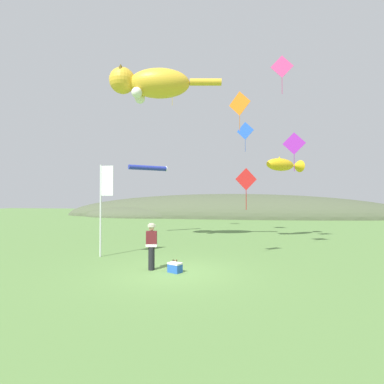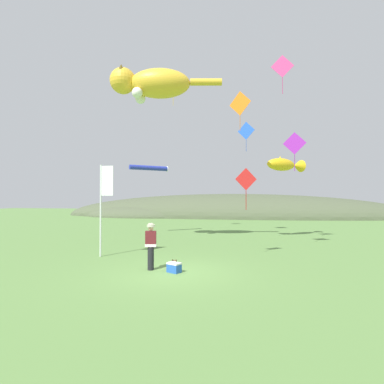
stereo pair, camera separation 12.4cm
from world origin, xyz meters
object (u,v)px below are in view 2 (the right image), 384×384
(kite_diamond_orange, at_px, (240,104))
(kite_diamond_pink, at_px, (282,67))
(kite_tube_streamer, at_px, (149,168))
(kite_diamond_blue, at_px, (246,131))
(kite_diamond_gold, at_px, (173,87))
(kite_diamond_violet, at_px, (295,144))
(kite_spool, at_px, (174,262))
(kite_diamond_red, at_px, (246,180))
(kite_fish_windsock, at_px, (285,165))
(festival_attendant, at_px, (151,245))
(kite_giant_cat, at_px, (152,84))
(festival_banner_pole, at_px, (104,196))
(picnic_cooler, at_px, (174,267))

(kite_diamond_orange, distance_m, kite_diamond_pink, 2.95)
(kite_tube_streamer, bearing_deg, kite_diamond_blue, 9.20)
(kite_diamond_gold, distance_m, kite_diamond_violet, 12.32)
(kite_spool, xyz_separation_m, kite_tube_streamer, (-4.46, 9.85, 4.91))
(kite_tube_streamer, xyz_separation_m, kite_diamond_red, (7.32, -7.66, -1.44))
(kite_fish_windsock, relative_size, kite_diamond_blue, 1.31)
(festival_attendant, xyz_separation_m, kite_diamond_violet, (6.12, 5.90, 4.72))
(kite_diamond_gold, height_order, kite_diamond_red, kite_diamond_gold)
(kite_giant_cat, bearing_deg, kite_diamond_orange, 5.27)
(kite_spool, relative_size, festival_banner_pole, 0.06)
(kite_diamond_blue, bearing_deg, kite_diamond_gold, 174.72)
(kite_diamond_red, bearing_deg, kite_diamond_blue, 90.43)
(festival_banner_pole, distance_m, kite_diamond_red, 6.69)
(festival_banner_pole, xyz_separation_m, kite_tube_streamer, (-0.76, 8.71, 2.21))
(kite_giant_cat, distance_m, kite_diamond_pink, 7.56)
(kite_diamond_blue, bearing_deg, festival_attendant, -106.30)
(kite_tube_streamer, height_order, kite_diamond_red, kite_tube_streamer)
(picnic_cooler, bearing_deg, festival_banner_pole, 150.50)
(festival_banner_pole, height_order, kite_diamond_gold, kite_diamond_gold)
(kite_diamond_orange, height_order, kite_diamond_blue, kite_diamond_orange)
(kite_spool, bearing_deg, kite_diamond_red, 37.41)
(kite_diamond_violet, bearing_deg, festival_attendant, -136.06)
(festival_attendant, bearing_deg, kite_diamond_gold, 100.65)
(festival_banner_pole, distance_m, kite_giant_cat, 8.03)
(picnic_cooler, bearing_deg, kite_diamond_gold, 104.66)
(kite_giant_cat, height_order, kite_diamond_pink, kite_giant_cat)
(kite_giant_cat, distance_m, kite_diamond_blue, 8.18)
(festival_attendant, bearing_deg, kite_diamond_orange, 64.44)
(picnic_cooler, height_order, kite_giant_cat, kite_giant_cat)
(kite_tube_streamer, relative_size, kite_diamond_orange, 1.11)
(picnic_cooler, bearing_deg, kite_tube_streamer, 113.36)
(festival_attendant, height_order, kite_spool, festival_attendant)
(picnic_cooler, height_order, kite_diamond_violet, kite_diamond_violet)
(kite_diamond_blue, bearing_deg, picnic_cooler, -101.73)
(kite_spool, relative_size, kite_diamond_pink, 0.11)
(kite_spool, relative_size, kite_diamond_gold, 0.12)
(kite_diamond_pink, bearing_deg, kite_diamond_gold, 139.75)
(kite_spool, distance_m, festival_banner_pole, 4.72)
(festival_attendant, height_order, kite_diamond_orange, kite_diamond_orange)
(kite_diamond_red, height_order, kite_diamond_pink, kite_diamond_pink)
(kite_diamond_pink, bearing_deg, kite_diamond_orange, 160.13)
(kite_diamond_orange, bearing_deg, kite_spool, -113.43)
(kite_giant_cat, bearing_deg, kite_diamond_red, -28.86)
(kite_fish_windsock, xyz_separation_m, kite_diamond_violet, (0.05, -4.18, 0.68))
(kite_spool, height_order, festival_banner_pole, festival_banner_pole)
(kite_diamond_pink, bearing_deg, kite_diamond_red, -125.46)
(kite_fish_windsock, height_order, kite_diamond_gold, kite_diamond_gold)
(kite_diamond_red, bearing_deg, kite_diamond_pink, 54.54)
(kite_spool, bearing_deg, kite_tube_streamer, 114.35)
(picnic_cooler, height_order, kite_diamond_orange, kite_diamond_orange)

